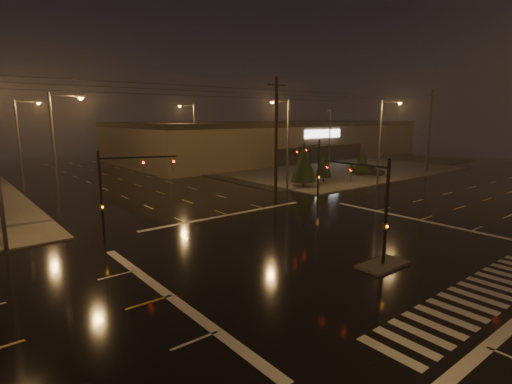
{
  "coord_description": "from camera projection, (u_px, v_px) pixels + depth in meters",
  "views": [
    {
      "loc": [
        -18.7,
        -15.95,
        8.19
      ],
      "look_at": [
        -1.55,
        5.34,
        3.0
      ],
      "focal_mm": 28.0,
      "sensor_mm": 36.0,
      "label": 1
    }
  ],
  "objects": [
    {
      "name": "ground",
      "position": [
        328.0,
        248.0,
        25.26
      ],
      "size": [
        140.0,
        140.0,
        0.0
      ],
      "primitive_type": "plane",
      "color": "black",
      "rests_on": "ground"
    },
    {
      "name": "sidewalk_ne",
      "position": [
        310.0,
        166.0,
        66.69
      ],
      "size": [
        36.0,
        36.0,
        0.12
      ],
      "primitive_type": "cube",
      "color": "#46443E",
      "rests_on": "ground"
    },
    {
      "name": "median_island",
      "position": [
        383.0,
        265.0,
        22.18
      ],
      "size": [
        3.0,
        1.6,
        0.15
      ],
      "primitive_type": "cube",
      "color": "#46443E",
      "rests_on": "ground"
    },
    {
      "name": "crosswalk",
      "position": [
        477.0,
        297.0,
        18.37
      ],
      "size": [
        15.0,
        2.6,
        0.01
      ],
      "primitive_type": "cube",
      "color": "beige",
      "rests_on": "ground"
    },
    {
      "name": "stop_bar_far",
      "position": [
        228.0,
        215.0,
        33.67
      ],
      "size": [
        16.0,
        0.5,
        0.01
      ],
      "primitive_type": "cube",
      "color": "beige",
      "rests_on": "ground"
    },
    {
      "name": "parking_lot",
      "position": [
        339.0,
        165.0,
        68.24
      ],
      "size": [
        50.0,
        24.0,
        0.08
      ],
      "primitive_type": "cube",
      "color": "black",
      "rests_on": "ground"
    },
    {
      "name": "retail_building",
      "position": [
        271.0,
        138.0,
        81.3
      ],
      "size": [
        60.2,
        28.3,
        7.2
      ],
      "color": "#6C614D",
      "rests_on": "ground"
    },
    {
      "name": "signal_mast_median",
      "position": [
        372.0,
        197.0,
        22.21
      ],
      "size": [
        0.25,
        4.59,
        6.0
      ],
      "color": "black",
      "rests_on": "ground"
    },
    {
      "name": "signal_mast_ne",
      "position": [
        314.0,
        163.0,
        38.16
      ],
      "size": [
        4.84,
        1.86,
        6.0
      ],
      "color": "black",
      "rests_on": "ground"
    },
    {
      "name": "signal_mast_nw",
      "position": [
        118.0,
        184.0,
        26.45
      ],
      "size": [
        4.84,
        1.86,
        6.0
      ],
      "color": "black",
      "rests_on": "ground"
    },
    {
      "name": "streetlight_1",
      "position": [
        58.0,
        148.0,
        31.06
      ],
      "size": [
        2.77,
        0.32,
        10.0
      ],
      "color": "#38383A",
      "rests_on": "ground"
    },
    {
      "name": "streetlight_2",
      "position": [
        22.0,
        139.0,
        43.3
      ],
      "size": [
        2.77,
        0.32,
        10.0
      ],
      "color": "#38383A",
      "rests_on": "ground"
    },
    {
      "name": "streetlight_3",
      "position": [
        286.0,
        139.0,
        43.31
      ],
      "size": [
        2.77,
        0.32,
        10.0
      ],
      "color": "#38383A",
      "rests_on": "ground"
    },
    {
      "name": "streetlight_4",
      "position": [
        193.0,
        133.0,
        58.61
      ],
      "size": [
        2.77,
        0.32,
        10.0
      ],
      "color": "#38383A",
      "rests_on": "ground"
    },
    {
      "name": "streetlight_6",
      "position": [
        382.0,
        137.0,
        46.29
      ],
      "size": [
        0.32,
        2.77,
        10.0
      ],
      "color": "#38383A",
      "rests_on": "ground"
    },
    {
      "name": "utility_pole_1",
      "position": [
        276.0,
        137.0,
        39.75
      ],
      "size": [
        2.2,
        0.32,
        12.0
      ],
      "color": "black",
      "rests_on": "ground"
    },
    {
      "name": "utility_pole_2",
      "position": [
        429.0,
        131.0,
        58.24
      ],
      "size": [
        2.2,
        0.32,
        12.0
      ],
      "color": "black",
      "rests_on": "ground"
    },
    {
      "name": "conifer_0",
      "position": [
        304.0,
        162.0,
        46.19
      ],
      "size": [
        2.97,
        2.97,
        5.33
      ],
      "color": "black",
      "rests_on": "ground"
    },
    {
      "name": "conifer_1",
      "position": [
        324.0,
        164.0,
        49.82
      ],
      "size": [
        2.13,
        2.13,
        4.03
      ],
      "color": "black",
      "rests_on": "ground"
    },
    {
      "name": "conifer_2",
      "position": [
        362.0,
        159.0,
        54.74
      ],
      "size": [
        2.18,
        2.18,
        4.11
      ],
      "color": "black",
      "rests_on": "ground"
    },
    {
      "name": "car_parked",
      "position": [
        369.0,
        170.0,
        56.29
      ],
      "size": [
        2.96,
        4.78,
        1.52
      ],
      "primitive_type": "imported",
      "rotation": [
        0.0,
        0.0,
        0.28
      ],
      "color": "black",
      "rests_on": "ground"
    }
  ]
}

